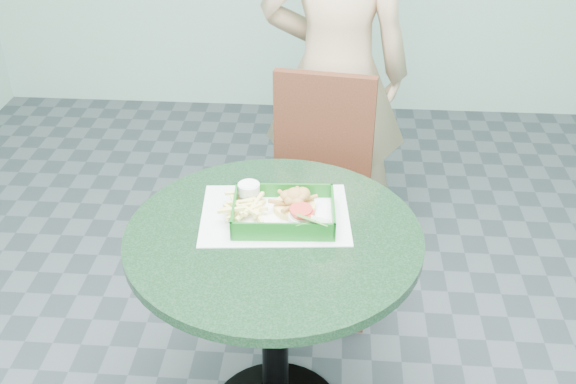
# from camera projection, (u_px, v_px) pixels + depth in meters

# --- Properties ---
(cafe_table) EXTENTS (0.84, 0.84, 0.75)m
(cafe_table) POSITION_uv_depth(u_px,v_px,m) (274.00, 284.00, 1.99)
(cafe_table) COLOR black
(cafe_table) RESTS_ON floor
(dining_chair) EXTENTS (0.39, 0.39, 0.93)m
(dining_chair) POSITION_uv_depth(u_px,v_px,m) (322.00, 180.00, 2.59)
(dining_chair) COLOR black
(dining_chair) RESTS_ON floor
(diner_person) EXTENTS (0.68, 0.46, 1.83)m
(diner_person) POSITION_uv_depth(u_px,v_px,m) (336.00, 54.00, 2.67)
(diner_person) COLOR tan
(diner_person) RESTS_ON floor
(placemat) EXTENTS (0.45, 0.36, 0.00)m
(placemat) POSITION_uv_depth(u_px,v_px,m) (275.00, 220.00, 1.97)
(placemat) COLOR silver
(placemat) RESTS_ON cafe_table
(food_basket) EXTENTS (0.29, 0.21, 0.06)m
(food_basket) POSITION_uv_depth(u_px,v_px,m) (284.00, 221.00, 1.94)
(food_basket) COLOR #115C17
(food_basket) RESTS_ON placemat
(crab_sandwich) EXTENTS (0.12, 0.12, 0.07)m
(crab_sandwich) POSITION_uv_depth(u_px,v_px,m) (295.00, 206.00, 1.95)
(crab_sandwich) COLOR #E7C26B
(crab_sandwich) RESTS_ON food_basket
(fries_pile) EXTENTS (0.13, 0.14, 0.05)m
(fries_pile) POSITION_uv_depth(u_px,v_px,m) (248.00, 208.00, 1.95)
(fries_pile) COLOR #FFEC7D
(fries_pile) RESTS_ON food_basket
(sauce_ramekin) EXTENTS (0.07, 0.07, 0.04)m
(sauce_ramekin) POSITION_uv_depth(u_px,v_px,m) (251.00, 193.00, 2.00)
(sauce_ramekin) COLOR silver
(sauce_ramekin) RESTS_ON food_basket
(garnish_cup) EXTENTS (0.11, 0.11, 0.05)m
(garnish_cup) POSITION_uv_depth(u_px,v_px,m) (304.00, 224.00, 1.89)
(garnish_cup) COLOR white
(garnish_cup) RESTS_ON food_basket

